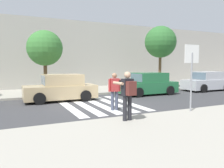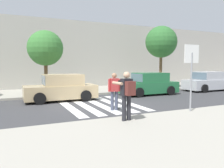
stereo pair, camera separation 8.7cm
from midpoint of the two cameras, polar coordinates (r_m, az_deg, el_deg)
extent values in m
plane|color=#38383A|center=(11.48, -2.93, -5.51)|extent=(120.00, 120.00, 0.00)
cube|color=#9E998C|center=(6.32, 19.07, -13.96)|extent=(60.00, 6.00, 0.14)
cube|color=#9E998C|center=(17.13, -10.40, -1.86)|extent=(60.00, 4.80, 0.14)
cube|color=#ADA89E|center=(21.32, -13.48, 7.27)|extent=(56.00, 4.00, 5.97)
cube|color=silver|center=(11.19, -10.99, -5.85)|extent=(0.44, 5.20, 0.01)
cube|color=silver|center=(11.40, -7.06, -5.59)|extent=(0.44, 5.20, 0.01)
cube|color=silver|center=(11.66, -3.30, -5.32)|extent=(0.44, 5.20, 0.01)
cube|color=silver|center=(11.97, 0.28, -5.04)|extent=(0.44, 5.20, 0.01)
cube|color=silver|center=(12.33, 3.66, -4.76)|extent=(0.44, 5.20, 0.01)
cylinder|color=gray|center=(9.76, 20.19, 0.46)|extent=(0.07, 0.07, 2.46)
cube|color=white|center=(9.75, 20.34, 7.40)|extent=(0.76, 0.03, 0.76)
cube|color=red|center=(9.77, 20.27, 7.40)|extent=(0.66, 0.02, 0.66)
cylinder|color=#232328|center=(7.68, 3.49, -6.38)|extent=(0.15, 0.15, 0.88)
cylinder|color=#232328|center=(7.79, 4.73, -6.23)|extent=(0.15, 0.15, 0.88)
cube|color=black|center=(7.62, 4.15, -0.84)|extent=(0.40, 0.27, 0.60)
sphere|color=tan|center=(7.59, 4.17, 2.39)|extent=(0.23, 0.23, 0.23)
cylinder|color=tan|center=(7.66, 1.75, 0.22)|extent=(0.15, 0.59, 0.10)
cylinder|color=tan|center=(7.92, 4.70, 0.36)|extent=(0.15, 0.59, 0.10)
cube|color=black|center=(7.94, 2.54, 0.60)|extent=(0.15, 0.11, 0.10)
cube|color=#5B2823|center=(7.43, 5.14, -1.15)|extent=(0.34, 0.23, 0.48)
cylinder|color=#474C60|center=(10.09, 0.29, -4.43)|extent=(0.15, 0.15, 0.88)
cylinder|color=#474C60|center=(10.15, 1.38, -4.38)|extent=(0.15, 0.15, 0.88)
cube|color=#B73333|center=(10.03, 0.84, -0.22)|extent=(0.41, 0.30, 0.60)
sphere|color=#A37556|center=(10.00, 0.85, 2.23)|extent=(0.23, 0.23, 0.23)
cylinder|color=#B73333|center=(9.96, -0.48, -0.37)|extent=(0.10, 0.10, 0.58)
cylinder|color=#B73333|center=(10.10, 2.15, -0.31)|extent=(0.10, 0.10, 0.58)
cube|color=tan|center=(13.14, -13.09, -1.96)|extent=(4.10, 1.70, 0.76)
cube|color=tan|center=(13.11, -12.51, 1.11)|extent=(2.20, 1.56, 0.64)
cube|color=slate|center=(12.93, -17.15, 0.95)|extent=(0.10, 1.50, 0.54)
cube|color=slate|center=(13.35, -8.44, 1.24)|extent=(0.10, 1.50, 0.51)
cylinder|color=black|center=(12.14, -18.15, -3.64)|extent=(0.64, 0.22, 0.64)
cylinder|color=black|center=(13.82, -18.96, -2.64)|extent=(0.64, 0.22, 0.64)
cylinder|color=black|center=(12.68, -6.65, -3.07)|extent=(0.64, 0.22, 0.64)
cylinder|color=black|center=(14.29, -8.76, -2.18)|extent=(0.64, 0.22, 0.64)
cube|color=#236B3D|center=(15.57, 9.61, -0.83)|extent=(4.10, 1.70, 0.76)
cube|color=#236B3D|center=(15.60, 10.10, 1.75)|extent=(2.20, 1.56, 0.64)
cube|color=slate|center=(15.01, 6.74, 1.67)|extent=(0.10, 1.50, 0.54)
cube|color=slate|center=(16.17, 12.93, 1.82)|extent=(0.10, 1.50, 0.51)
cylinder|color=black|center=(14.19, 7.28, -2.21)|extent=(0.64, 0.22, 0.64)
cylinder|color=black|center=(15.65, 3.99, -1.51)|extent=(0.64, 0.22, 0.64)
cylinder|color=black|center=(15.68, 15.19, -1.66)|extent=(0.64, 0.22, 0.64)
cylinder|color=black|center=(17.01, 11.52, -1.08)|extent=(0.64, 0.22, 0.64)
cube|color=#B7BABF|center=(19.38, 23.79, -0.05)|extent=(4.10, 1.70, 0.76)
cube|color=#B7BABF|center=(19.45, 24.16, 2.03)|extent=(2.20, 1.56, 0.64)
cube|color=slate|center=(18.66, 21.99, 1.99)|extent=(0.10, 1.50, 0.54)
cube|color=slate|center=(20.19, 25.97, 2.05)|extent=(0.10, 1.50, 0.51)
cylinder|color=black|center=(17.89, 23.10, -1.08)|extent=(0.64, 0.22, 0.64)
cylinder|color=black|center=(19.07, 19.32, -0.61)|extent=(0.64, 0.22, 0.64)
cylinder|color=black|center=(20.91, 24.34, -0.30)|extent=(0.64, 0.22, 0.64)
cylinder|color=brown|center=(15.45, -16.69, 1.94)|extent=(0.24, 0.24, 2.37)
sphere|color=#387533|center=(15.47, -16.87, 8.96)|extent=(2.36, 2.36, 2.36)
cylinder|color=brown|center=(19.06, 12.71, 3.66)|extent=(0.24, 0.24, 3.09)
sphere|color=#2D662D|center=(19.15, 12.85, 10.67)|extent=(2.65, 2.65, 2.65)
camera|label=1|loc=(0.04, -89.78, 0.02)|focal=35.00mm
camera|label=2|loc=(0.04, 90.22, -0.02)|focal=35.00mm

